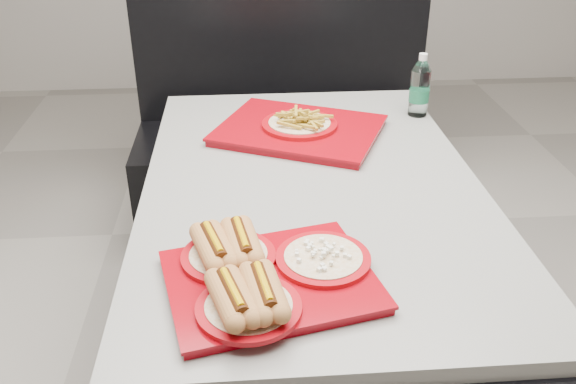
{
  "coord_description": "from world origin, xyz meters",
  "views": [
    {
      "loc": [
        -0.18,
        -1.44,
        1.52
      ],
      "look_at": [
        -0.08,
        -0.2,
        0.83
      ],
      "focal_mm": 38.0,
      "sensor_mm": 36.0,
      "label": 1
    }
  ],
  "objects": [
    {
      "name": "water_bottle",
      "position": [
        0.41,
        0.45,
        0.84
      ],
      "size": [
        0.07,
        0.07,
        0.21
      ],
      "rotation": [
        0.0,
        0.0,
        0.36
      ],
      "color": "silver",
      "rests_on": "diner_table"
    },
    {
      "name": "diner_table",
      "position": [
        0.0,
        0.0,
        0.58
      ],
      "size": [
        0.92,
        1.42,
        0.75
      ],
      "color": "black",
      "rests_on": "ground"
    },
    {
      "name": "tray_far",
      "position": [
        -0.01,
        0.32,
        0.78
      ],
      "size": [
        0.6,
        0.54,
        0.1
      ],
      "rotation": [
        0.0,
        0.0,
        -0.42
      ],
      "color": "maroon",
      "rests_on": "diner_table"
    },
    {
      "name": "booth_bench",
      "position": [
        0.0,
        1.09,
        0.4
      ],
      "size": [
        1.3,
        0.57,
        1.35
      ],
      "color": "black",
      "rests_on": "ground"
    },
    {
      "name": "ground",
      "position": [
        0.0,
        0.0,
        0.0
      ],
      "size": [
        6.0,
        6.0,
        0.0
      ],
      "primitive_type": "plane",
      "color": "gray",
      "rests_on": "ground"
    },
    {
      "name": "tray_near",
      "position": [
        -0.15,
        -0.45,
        0.78
      ],
      "size": [
        0.47,
        0.41,
        0.09
      ],
      "rotation": [
        0.0,
        0.0,
        0.23
      ],
      "color": "maroon",
      "rests_on": "diner_table"
    }
  ]
}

